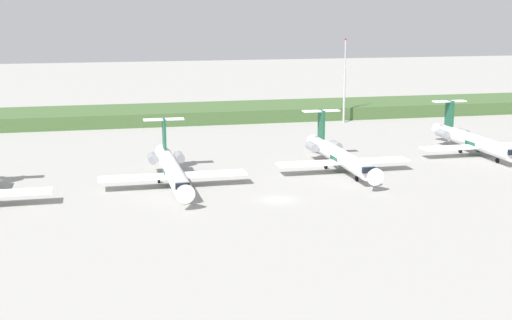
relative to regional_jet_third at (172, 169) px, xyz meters
The scene contains 6 objects.
ground_plane 22.50m from the regional_jet_third, 51.71° to the left, with size 500.00×500.00×0.00m, color #9E9B96.
grass_berm 67.70m from the regional_jet_third, 78.19° to the left, with size 320.00×20.00×3.14m, color #426033.
regional_jet_third is the anchor object (origin of this frame).
regional_jet_fourth 29.26m from the regional_jet_third, ahead, with size 22.81×31.00×9.00m.
regional_jet_fifth 59.53m from the regional_jet_third, 10.71° to the left, with size 22.81×31.00×9.00m.
antenna_mast 71.93m from the regional_jet_third, 48.27° to the left, with size 4.40×0.50×20.20m.
Camera 1 is at (-26.12, -97.83, 27.24)m, focal length 50.84 mm.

